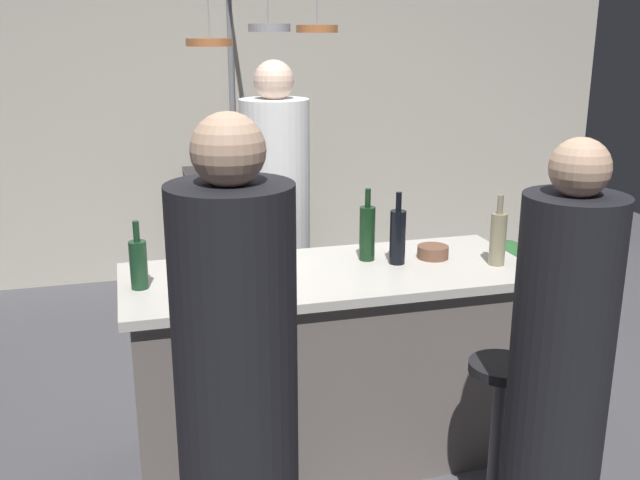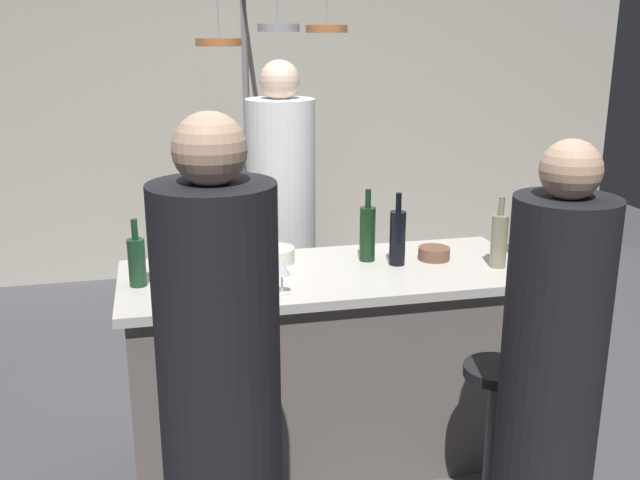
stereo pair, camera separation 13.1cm
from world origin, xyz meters
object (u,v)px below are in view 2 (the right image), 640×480
(pepper_mill, at_px, (222,244))
(wine_bottle_red, at_px, (367,233))
(wine_glass_near_right_guest, at_px, (282,269))
(potted_plant, at_px, (518,274))
(stove_range, at_px, (254,227))
(guest_right, at_px, (549,393))
(bar_stool_right, at_px, (492,436))
(wine_bottle_white, at_px, (499,240))
(mixing_bowl_wooden, at_px, (434,253))
(wine_glass_by_chef, at_px, (258,253))
(wine_bottle_dark, at_px, (398,237))
(mixing_bowl_ceramic, at_px, (274,255))
(wine_bottle_amber, at_px, (229,255))
(bar_stool_left, at_px, (233,470))
(chef, at_px, (282,234))
(wine_bottle_green, at_px, (137,261))
(guest_left, at_px, (221,419))

(pepper_mill, relative_size, wine_bottle_red, 0.63)
(wine_glass_near_right_guest, bearing_deg, potted_plant, 39.75)
(stove_range, relative_size, guest_right, 0.56)
(wine_glass_near_right_guest, bearing_deg, pepper_mill, 116.70)
(bar_stool_right, xyz_separation_m, wine_glass_near_right_guest, (-0.77, 0.39, 0.63))
(potted_plant, xyz_separation_m, wine_bottle_white, (-0.92, -1.48, 0.73))
(mixing_bowl_wooden, bearing_deg, wine_glass_by_chef, -176.36)
(wine_bottle_dark, height_order, wine_glass_by_chef, wine_bottle_dark)
(wine_glass_near_right_guest, xyz_separation_m, mixing_bowl_ceramic, (0.03, 0.42, -0.07))
(guest_right, relative_size, wine_bottle_amber, 5.06)
(bar_stool_left, xyz_separation_m, mixing_bowl_wooden, (1.02, 0.68, 0.55))
(chef, distance_m, wine_bottle_green, 1.20)
(chef, bearing_deg, bar_stool_left, -106.67)
(potted_plant, relative_size, mixing_bowl_ceramic, 2.72)
(potted_plant, height_order, wine_bottle_green, wine_bottle_green)
(potted_plant, xyz_separation_m, wine_glass_by_chef, (-1.98, -1.36, 0.71))
(wine_bottle_green, relative_size, wine_bottle_dark, 0.86)
(wine_bottle_amber, bearing_deg, wine_bottle_red, 14.32)
(pepper_mill, bearing_deg, bar_stool_right, -39.10)
(pepper_mill, height_order, mixing_bowl_wooden, pepper_mill)
(potted_plant, bearing_deg, mixing_bowl_ceramic, -147.91)
(wine_bottle_dark, bearing_deg, wine_bottle_green, -178.53)
(wine_bottle_green, relative_size, wine_bottle_white, 0.89)
(stove_range, bearing_deg, mixing_bowl_wooden, -77.79)
(stove_range, distance_m, bar_stool_left, 3.11)
(bar_stool_right, bearing_deg, mixing_bowl_wooden, 90.41)
(wine_glass_by_chef, bearing_deg, wine_bottle_red, 11.74)
(guest_left, relative_size, wine_bottle_white, 5.34)
(chef, height_order, guest_right, chef)
(wine_bottle_amber, bearing_deg, wine_bottle_white, -2.67)
(chef, height_order, bar_stool_left, chef)
(chef, distance_m, mixing_bowl_ceramic, 0.75)
(stove_range, bearing_deg, pepper_mill, -101.03)
(chef, xyz_separation_m, pepper_mill, (-0.40, -0.74, 0.18))
(stove_range, height_order, mixing_bowl_wooden, mixing_bowl_wooden)
(bar_stool_left, distance_m, potted_plant, 2.95)
(guest_right, bearing_deg, bar_stool_right, 92.78)
(stove_range, distance_m, mixing_bowl_wooden, 2.50)
(mixing_bowl_ceramic, bearing_deg, potted_plant, 32.09)
(wine_bottle_white, height_order, wine_glass_near_right_guest, wine_bottle_white)
(bar_stool_left, bearing_deg, wine_glass_near_right_guest, 56.40)
(pepper_mill, bearing_deg, wine_glass_by_chef, -49.23)
(guest_left, bearing_deg, chef, 74.57)
(stove_range, distance_m, wine_bottle_dark, 2.52)
(wine_bottle_dark, bearing_deg, mixing_bowl_wooden, 9.64)
(potted_plant, bearing_deg, wine_bottle_green, -151.11)
(guest_right, distance_m, wine_bottle_amber, 1.36)
(pepper_mill, distance_m, wine_glass_by_chef, 0.21)
(chef, distance_m, wine_glass_by_chef, 0.96)
(wine_bottle_green, height_order, wine_bottle_white, wine_bottle_white)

